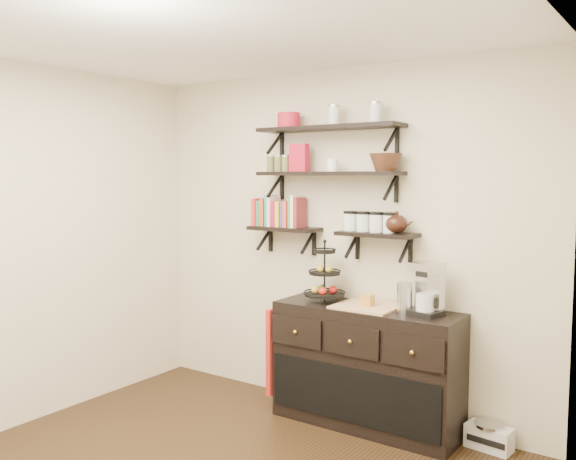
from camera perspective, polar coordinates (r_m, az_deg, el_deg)
The scene contains 22 objects.
ceiling at distance 3.55m, azimuth -10.37°, elevation 18.56°, with size 3.50×3.50×0.02m, color white.
back_wall at distance 4.88m, azimuth 4.54°, elevation -1.00°, with size 3.50×0.02×2.70m, color beige.
left_wall at distance 4.87m, azimuth -24.85°, elevation -1.48°, with size 0.02×3.50×2.70m, color beige.
right_wall at distance 2.60m, azimuth 18.88°, elevation -6.70°, with size 0.02×3.50×2.70m, color beige.
shelf_top at distance 4.76m, azimuth 3.82°, elevation 9.47°, with size 1.20×0.27×0.23m.
shelf_mid at distance 4.74m, azimuth 3.79°, elevation 5.25°, with size 1.20×0.27×0.23m.
shelf_low_left at distance 5.00m, azimuth -0.30°, elevation 0.05°, with size 0.60×0.25×0.23m.
shelf_low_right at distance 4.58m, azimuth 8.37°, elevation -0.48°, with size 0.60×0.25×0.23m.
cookbooks at distance 5.02m, azimuth -0.81°, elevation 1.64°, with size 0.43×0.15×0.26m.
glass_canisters at distance 4.59m, azimuth 7.64°, elevation 0.65°, with size 0.43×0.10×0.13m.
sideboard at distance 4.68m, azimuth 7.33°, elevation -12.56°, with size 1.40×0.50×0.92m.
fruit_stand at distance 4.71m, azimuth 3.48°, elevation -4.81°, with size 0.31×0.31×0.46m.
candle at distance 4.55m, azimuth 7.46°, elevation -6.51°, with size 0.08×0.08×0.08m, color #B87E2A.
coffee_maker at distance 4.37m, azimuth 12.94°, elevation -5.48°, with size 0.24×0.23×0.37m.
thermal_carafe at distance 4.39m, azimuth 10.85°, elevation -6.25°, with size 0.11×0.11×0.22m, color silver.
apron at distance 4.95m, azimuth -0.89°, elevation -11.09°, with size 0.04×0.29×0.68m, color #A22911.
radio at distance 4.61m, azimuth 18.30°, elevation -17.86°, with size 0.32×0.23×0.18m.
recipe_box at distance 4.88m, azimuth 1.04°, elevation 6.77°, with size 0.16×0.06×0.22m, color #B3142D.
walnut_bowl at distance 4.51m, azimuth 9.11°, elevation 6.27°, with size 0.24×0.24×0.13m, color black, non-canonical shape.
ramekins at distance 4.72m, azimuth 4.19°, elevation 6.06°, with size 0.09×0.09×0.10m, color white.
teapot at distance 4.50m, azimuth 10.11°, elevation 0.73°, with size 0.22×0.16×0.16m, color black, non-canonical shape.
red_pot at distance 4.96m, azimuth 0.08°, elevation 10.22°, with size 0.18×0.18×0.12m, color #B3142D.
Camera 1 is at (2.43, -2.46, 1.87)m, focal length 38.00 mm.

